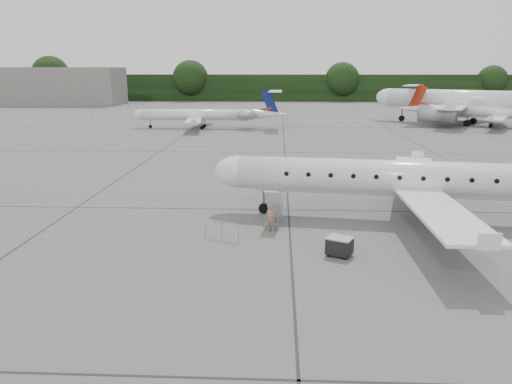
# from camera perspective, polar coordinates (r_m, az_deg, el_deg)

# --- Properties ---
(ground) EXTENTS (320.00, 320.00, 0.00)m
(ground) POSITION_cam_1_polar(r_m,az_deg,el_deg) (28.51, 15.95, -5.69)
(ground) COLOR #60605D
(ground) RESTS_ON ground
(treeline) EXTENTS (260.00, 4.00, 8.00)m
(treeline) POSITION_cam_1_polar(r_m,az_deg,el_deg) (156.39, 5.19, 11.77)
(treeline) COLOR black
(treeline) RESTS_ON ground
(terminal_building) EXTENTS (40.00, 14.00, 10.00)m
(terminal_building) POSITION_cam_1_polar(r_m,az_deg,el_deg) (150.26, -22.74, 11.09)
(terminal_building) COLOR slate
(terminal_building) RESTS_ON ground
(main_regional_jet) EXTENTS (32.14, 24.97, 7.60)m
(main_regional_jet) POSITION_cam_1_polar(r_m,az_deg,el_deg) (32.25, 18.72, 3.33)
(main_regional_jet) COLOR silver
(main_regional_jet) RESTS_ON ground
(airstair) EXTENTS (1.16, 2.57, 2.38)m
(airstair) POSITION_cam_1_polar(r_m,az_deg,el_deg) (30.42, 2.08, -1.59)
(airstair) COLOR silver
(airstair) RESTS_ON ground
(passenger) EXTENTS (0.62, 0.43, 1.64)m
(passenger) POSITION_cam_1_polar(r_m,az_deg,el_deg) (29.19, 1.69, -3.00)
(passenger) COLOR #9A6954
(passenger) RESTS_ON ground
(safety_railing) EXTENTS (1.98, 1.10, 1.00)m
(safety_railing) POSITION_cam_1_polar(r_m,az_deg,el_deg) (28.02, -3.95, -4.43)
(safety_railing) COLOR #989CA1
(safety_railing) RESTS_ON ground
(baggage_cart) EXTENTS (1.51, 1.41, 1.04)m
(baggage_cart) POSITION_cam_1_polar(r_m,az_deg,el_deg) (25.87, 9.52, -6.12)
(baggage_cart) COLOR black
(baggage_cart) RESTS_ON ground
(bg_narrowbody) EXTENTS (40.72, 37.88, 11.88)m
(bg_narrowbody) POSITION_cam_1_polar(r_m,az_deg,el_deg) (94.49, 22.60, 10.72)
(bg_narrowbody) COLOR silver
(bg_narrowbody) RESTS_ON ground
(bg_regional_left) EXTENTS (23.60, 17.07, 6.16)m
(bg_regional_left) POSITION_cam_1_polar(r_m,az_deg,el_deg) (82.26, -6.69, 9.36)
(bg_regional_left) COLOR silver
(bg_regional_left) RESTS_ON ground
(bg_regional_right) EXTENTS (31.44, 27.51, 6.87)m
(bg_regional_right) POSITION_cam_1_polar(r_m,az_deg,el_deg) (92.62, 26.04, 8.78)
(bg_regional_right) COLOR silver
(bg_regional_right) RESTS_ON ground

